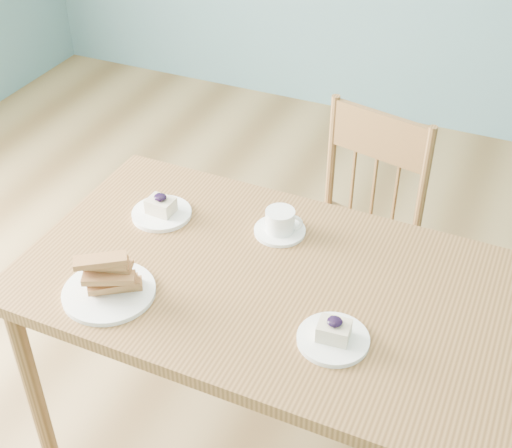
% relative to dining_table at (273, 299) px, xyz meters
% --- Properties ---
extents(room, '(5.01, 5.01, 2.71)m').
position_rel_dining_table_xyz_m(room, '(0.13, -0.21, 0.71)').
color(room, olive).
rests_on(room, ground).
extents(dining_table, '(1.33, 0.77, 0.71)m').
position_rel_dining_table_xyz_m(dining_table, '(0.00, 0.00, 0.00)').
color(dining_table, olive).
rests_on(dining_table, ground).
extents(dining_chair, '(0.46, 0.45, 0.85)m').
position_rel_dining_table_xyz_m(dining_chair, '(0.04, 0.62, -0.20)').
color(dining_chair, olive).
rests_on(dining_chair, ground).
extents(cheesecake_plate_near, '(0.17, 0.17, 0.07)m').
position_rel_dining_table_xyz_m(cheesecake_plate_near, '(0.21, -0.15, 0.09)').
color(cheesecake_plate_near, white).
rests_on(cheesecake_plate_near, dining_table).
extents(cheesecake_plate_far, '(0.17, 0.17, 0.07)m').
position_rel_dining_table_xyz_m(cheesecake_plate_far, '(-0.41, 0.13, 0.09)').
color(cheesecake_plate_far, white).
rests_on(cheesecake_plate_far, dining_table).
extents(coffee_cup, '(0.15, 0.15, 0.07)m').
position_rel_dining_table_xyz_m(coffee_cup, '(-0.06, 0.19, 0.10)').
color(coffee_cup, white).
rests_on(coffee_cup, dining_table).
extents(biscotti_plate, '(0.24, 0.24, 0.13)m').
position_rel_dining_table_xyz_m(biscotti_plate, '(-0.36, -0.22, 0.11)').
color(biscotti_plate, white).
rests_on(biscotti_plate, dining_table).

